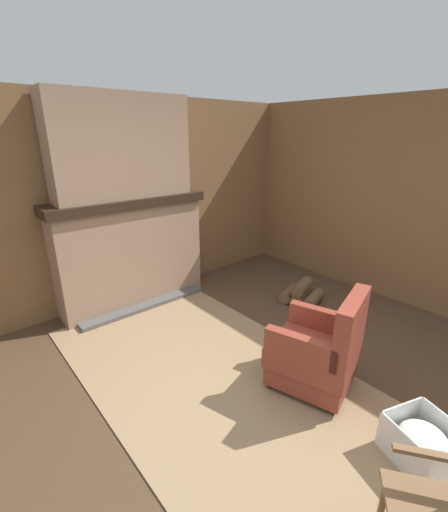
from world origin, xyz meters
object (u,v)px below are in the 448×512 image
object	(u,v)px
armchair	(318,353)
storage_case	(173,187)
decorative_plate_on_mantel	(123,185)
oil_lamp_vase	(56,195)
laundry_basket	(423,442)
firewood_stack	(302,294)

from	to	relation	value
armchair	storage_case	size ratio (longest dim) A/B	3.80
decorative_plate_on_mantel	oil_lamp_vase	bearing A→B (deg)	-88.51
armchair	oil_lamp_vase	size ratio (longest dim) A/B	2.90
laundry_basket	storage_case	size ratio (longest dim) A/B	2.09
decorative_plate_on_mantel	laundry_basket	bearing A→B (deg)	6.23
decorative_plate_on_mantel	armchair	bearing A→B (deg)	9.71
armchair	oil_lamp_vase	bearing A→B (deg)	8.70
decorative_plate_on_mantel	storage_case	bearing A→B (deg)	88.30
oil_lamp_vase	decorative_plate_on_mantel	xyz separation A→B (m)	(-0.02, 0.77, 0.03)
oil_lamp_vase	storage_case	world-z (taller)	oil_lamp_vase
laundry_basket	decorative_plate_on_mantel	world-z (taller)	decorative_plate_on_mantel
firewood_stack	decorative_plate_on_mantel	size ratio (longest dim) A/B	1.97
armchair	laundry_basket	bearing A→B (deg)	159.42
armchair	firewood_stack	bearing A→B (deg)	-64.88
laundry_basket	storage_case	world-z (taller)	storage_case
armchair	laundry_basket	size ratio (longest dim) A/B	1.82
armchair	decorative_plate_on_mantel	world-z (taller)	decorative_plate_on_mantel
laundry_basket	storage_case	xyz separation A→B (m)	(-3.47, 0.30, 1.29)
laundry_basket	storage_case	bearing A→B (deg)	175.11
oil_lamp_vase	laundry_basket	bearing A→B (deg)	18.37
armchair	decorative_plate_on_mantel	distance (m)	2.88
firewood_stack	laundry_basket	distance (m)	2.36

